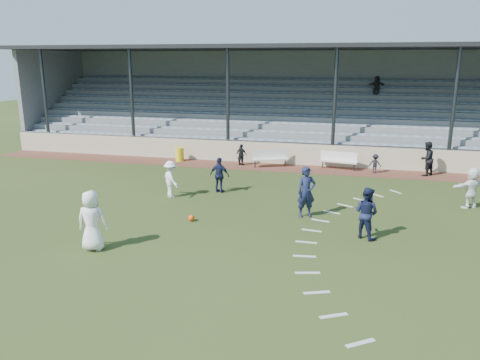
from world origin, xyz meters
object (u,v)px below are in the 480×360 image
(bench_right, at_px, (339,159))
(official, at_px, (427,159))
(trash_bin, at_px, (180,154))
(player_navy_lead, at_px, (306,192))
(football, at_px, (191,218))
(player_white_lead, at_px, (92,221))
(bench_left, at_px, (271,157))

(bench_right, height_order, official, official)
(trash_bin, bearing_deg, official, -1.06)
(bench_right, xyz_separation_m, trash_bin, (-9.09, -0.14, -0.17))
(player_navy_lead, bearing_deg, football, 174.86)
(official, bearing_deg, player_navy_lead, 9.03)
(football, distance_m, player_white_lead, 3.94)
(official, bearing_deg, bench_right, -52.57)
(bench_left, relative_size, player_navy_lead, 1.03)
(bench_right, relative_size, player_navy_lead, 1.05)
(football, relative_size, official, 0.14)
(bench_left, distance_m, football, 9.66)
(football, xyz_separation_m, player_navy_lead, (4.04, 1.53, 0.85))
(bench_left, distance_m, player_white_lead, 13.25)
(bench_left, relative_size, player_white_lead, 1.04)
(bench_left, height_order, player_navy_lead, player_navy_lead)
(bench_right, height_order, player_white_lead, player_white_lead)
(football, height_order, official, official)
(bench_left, distance_m, player_navy_lead, 8.54)
(player_navy_lead, distance_m, official, 9.52)
(football, xyz_separation_m, player_white_lead, (-2.06, -3.26, 0.84))
(bench_left, bearing_deg, trash_bin, 155.28)
(bench_left, bearing_deg, player_white_lead, -127.45)
(bench_right, relative_size, official, 1.17)
(official, bearing_deg, trash_bin, -48.59)
(player_white_lead, bearing_deg, bench_right, -126.36)
(player_white_lead, bearing_deg, trash_bin, -89.08)
(bench_left, bearing_deg, official, -23.86)
(bench_left, relative_size, official, 1.14)
(bench_left, xyz_separation_m, football, (-1.21, -9.58, -0.46))
(player_white_lead, xyz_separation_m, official, (11.35, 12.73, -0.06))
(trash_bin, distance_m, football, 10.60)
(player_navy_lead, bearing_deg, official, 30.65)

